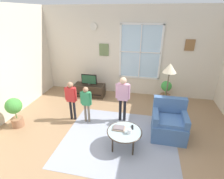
{
  "coord_description": "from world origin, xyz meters",
  "views": [
    {
      "loc": [
        0.67,
        -3.07,
        2.69
      ],
      "look_at": [
        -0.15,
        0.81,
        0.92
      ],
      "focal_mm": 27.99,
      "sensor_mm": 36.0,
      "label": 1
    }
  ],
  "objects_px": {
    "television": "(89,79)",
    "coffee_table": "(124,132)",
    "remote_near_books": "(132,127)",
    "potted_plant_by_window": "(166,91)",
    "book_stack": "(119,128)",
    "armchair": "(169,123)",
    "person_red_shirt": "(71,97)",
    "cup": "(129,131)",
    "tv_stand": "(90,90)",
    "potted_plant_corner": "(15,110)",
    "person_pink_shirt": "(123,94)",
    "person_green_shirt": "(86,101)",
    "floor_lamp": "(169,74)"
  },
  "relations": [
    {
      "from": "television",
      "to": "book_stack",
      "type": "bearing_deg",
      "value": -57.53
    },
    {
      "from": "armchair",
      "to": "floor_lamp",
      "type": "relative_size",
      "value": 0.54
    },
    {
      "from": "tv_stand",
      "to": "potted_plant_by_window",
      "type": "xyz_separation_m",
      "value": [
        2.54,
        0.11,
        0.15
      ]
    },
    {
      "from": "coffee_table",
      "to": "person_pink_shirt",
      "type": "distance_m",
      "value": 1.09
    },
    {
      "from": "potted_plant_by_window",
      "to": "person_green_shirt",
      "type": "bearing_deg",
      "value": -141.8
    },
    {
      "from": "tv_stand",
      "to": "person_green_shirt",
      "type": "xyz_separation_m",
      "value": [
        0.45,
        -1.53,
        0.42
      ]
    },
    {
      "from": "cup",
      "to": "potted_plant_by_window",
      "type": "relative_size",
      "value": 0.15
    },
    {
      "from": "person_green_shirt",
      "to": "person_red_shirt",
      "type": "bearing_deg",
      "value": 175.17
    },
    {
      "from": "coffee_table",
      "to": "book_stack",
      "type": "xyz_separation_m",
      "value": [
        -0.13,
        0.05,
        0.05
      ]
    },
    {
      "from": "coffee_table",
      "to": "person_red_shirt",
      "type": "height_order",
      "value": "person_red_shirt"
    },
    {
      "from": "television",
      "to": "person_green_shirt",
      "type": "relative_size",
      "value": 0.52
    },
    {
      "from": "person_pink_shirt",
      "to": "television",
      "type": "bearing_deg",
      "value": 136.47
    },
    {
      "from": "book_stack",
      "to": "cup",
      "type": "relative_size",
      "value": 2.4
    },
    {
      "from": "television",
      "to": "person_pink_shirt",
      "type": "relative_size",
      "value": 0.43
    },
    {
      "from": "potted_plant_corner",
      "to": "floor_lamp",
      "type": "height_order",
      "value": "floor_lamp"
    },
    {
      "from": "armchair",
      "to": "person_red_shirt",
      "type": "bearing_deg",
      "value": 176.1
    },
    {
      "from": "armchair",
      "to": "coffee_table",
      "type": "xyz_separation_m",
      "value": [
        -0.95,
        -0.61,
        0.05
      ]
    },
    {
      "from": "potted_plant_corner",
      "to": "person_red_shirt",
      "type": "bearing_deg",
      "value": 25.21
    },
    {
      "from": "person_pink_shirt",
      "to": "armchair",
      "type": "bearing_deg",
      "value": -18.49
    },
    {
      "from": "coffee_table",
      "to": "person_green_shirt",
      "type": "xyz_separation_m",
      "value": [
        -1.09,
        0.74,
        0.25
      ]
    },
    {
      "from": "person_red_shirt",
      "to": "person_green_shirt",
      "type": "distance_m",
      "value": 0.42
    },
    {
      "from": "person_green_shirt",
      "to": "potted_plant_corner",
      "type": "distance_m",
      "value": 1.78
    },
    {
      "from": "potted_plant_corner",
      "to": "remote_near_books",
      "type": "bearing_deg",
      "value": -0.55
    },
    {
      "from": "coffee_table",
      "to": "cup",
      "type": "distance_m",
      "value": 0.14
    },
    {
      "from": "coffee_table",
      "to": "potted_plant_by_window",
      "type": "xyz_separation_m",
      "value": [
        1.0,
        2.39,
        -0.02
      ]
    },
    {
      "from": "potted_plant_by_window",
      "to": "book_stack",
      "type": "bearing_deg",
      "value": -115.69
    },
    {
      "from": "potted_plant_by_window",
      "to": "person_red_shirt",
      "type": "bearing_deg",
      "value": -147.31
    },
    {
      "from": "coffee_table",
      "to": "remote_near_books",
      "type": "relative_size",
      "value": 5.31
    },
    {
      "from": "television",
      "to": "coffee_table",
      "type": "height_order",
      "value": "television"
    },
    {
      "from": "tv_stand",
      "to": "remote_near_books",
      "type": "relative_size",
      "value": 7.39
    },
    {
      "from": "tv_stand",
      "to": "coffee_table",
      "type": "relative_size",
      "value": 1.39
    },
    {
      "from": "tv_stand",
      "to": "cup",
      "type": "xyz_separation_m",
      "value": [
        1.65,
        -2.33,
        0.25
      ]
    },
    {
      "from": "coffee_table",
      "to": "potted_plant_corner",
      "type": "relative_size",
      "value": 0.95
    },
    {
      "from": "potted_plant_by_window",
      "to": "tv_stand",
      "type": "bearing_deg",
      "value": -177.41
    },
    {
      "from": "tv_stand",
      "to": "armchair",
      "type": "distance_m",
      "value": 3.0
    },
    {
      "from": "person_red_shirt",
      "to": "potted_plant_by_window",
      "type": "relative_size",
      "value": 1.56
    },
    {
      "from": "armchair",
      "to": "person_pink_shirt",
      "type": "relative_size",
      "value": 0.71
    },
    {
      "from": "tv_stand",
      "to": "armchair",
      "type": "height_order",
      "value": "armchair"
    },
    {
      "from": "television",
      "to": "coffee_table",
      "type": "distance_m",
      "value": 2.76
    },
    {
      "from": "cup",
      "to": "person_green_shirt",
      "type": "relative_size",
      "value": 0.11
    },
    {
      "from": "book_stack",
      "to": "person_pink_shirt",
      "type": "distance_m",
      "value": 1.01
    },
    {
      "from": "potted_plant_corner",
      "to": "person_pink_shirt",
      "type": "bearing_deg",
      "value": 17.42
    },
    {
      "from": "book_stack",
      "to": "person_pink_shirt",
      "type": "height_order",
      "value": "person_pink_shirt"
    },
    {
      "from": "television",
      "to": "person_red_shirt",
      "type": "bearing_deg",
      "value": -88.86
    },
    {
      "from": "cup",
      "to": "remote_near_books",
      "type": "relative_size",
      "value": 0.77
    },
    {
      "from": "person_red_shirt",
      "to": "potted_plant_by_window",
      "type": "height_order",
      "value": "person_red_shirt"
    },
    {
      "from": "book_stack",
      "to": "person_red_shirt",
      "type": "bearing_deg",
      "value": 152.23
    },
    {
      "from": "person_green_shirt",
      "to": "television",
      "type": "bearing_deg",
      "value": 106.32
    },
    {
      "from": "potted_plant_corner",
      "to": "book_stack",
      "type": "bearing_deg",
      "value": -2.95
    },
    {
      "from": "person_red_shirt",
      "to": "person_pink_shirt",
      "type": "xyz_separation_m",
      "value": [
        1.32,
        0.22,
        0.09
      ]
    }
  ]
}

